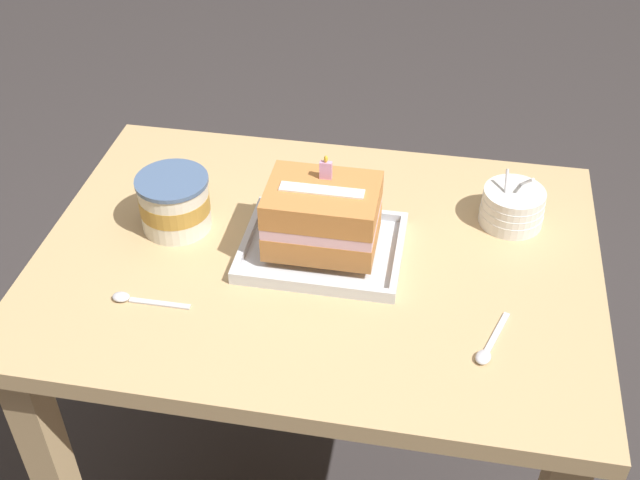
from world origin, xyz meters
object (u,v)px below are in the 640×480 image
(birthday_cake, at_px, (322,216))
(serving_spoon_near_tray, at_px, (487,351))
(foil_tray, at_px, (322,249))
(serving_spoon_by_bowls, at_px, (132,299))
(ice_cream_tub, at_px, (175,202))
(bowl_stack, at_px, (512,207))

(birthday_cake, relative_size, serving_spoon_near_tray, 1.49)
(serving_spoon_near_tray, bearing_deg, foil_tray, 146.52)
(foil_tray, xyz_separation_m, birthday_cake, (-0.00, 0.00, 0.08))
(serving_spoon_by_bowls, bearing_deg, ice_cream_tub, 87.15)
(bowl_stack, bearing_deg, serving_spoon_by_bowls, -151.82)
(bowl_stack, height_order, ice_cream_tub, bowl_stack)
(foil_tray, xyz_separation_m, ice_cream_tub, (-0.28, 0.03, 0.05))
(serving_spoon_near_tray, distance_m, serving_spoon_by_bowls, 0.59)
(birthday_cake, height_order, ice_cream_tub, birthday_cake)
(birthday_cake, height_order, serving_spoon_near_tray, birthday_cake)
(foil_tray, height_order, birthday_cake, birthday_cake)
(foil_tray, relative_size, bowl_stack, 2.40)
(bowl_stack, distance_m, serving_spoon_near_tray, 0.35)
(bowl_stack, bearing_deg, birthday_cake, -155.40)
(serving_spoon_near_tray, relative_size, serving_spoon_by_bowls, 0.95)
(foil_tray, relative_size, ice_cream_tub, 2.14)
(foil_tray, distance_m, serving_spoon_by_bowls, 0.34)
(foil_tray, height_order, serving_spoon_near_tray, foil_tray)
(ice_cream_tub, xyz_separation_m, serving_spoon_near_tray, (0.58, -0.22, -0.05))
(serving_spoon_by_bowls, bearing_deg, birthday_cake, 31.98)
(foil_tray, distance_m, ice_cream_tub, 0.29)
(foil_tray, height_order, bowl_stack, bowl_stack)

